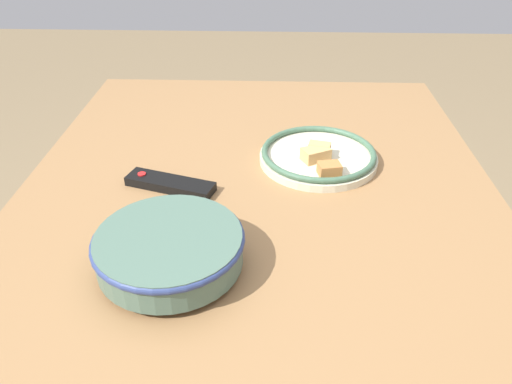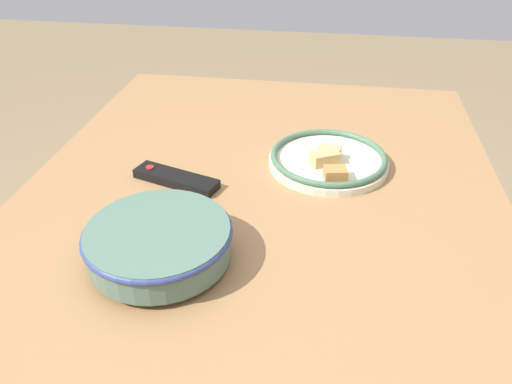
{
  "view_description": "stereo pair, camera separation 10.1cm",
  "coord_description": "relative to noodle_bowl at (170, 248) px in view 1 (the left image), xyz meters",
  "views": [
    {
      "loc": [
        -0.83,
        -0.03,
        1.3
      ],
      "look_at": [
        0.02,
        0.0,
        0.75
      ],
      "focal_mm": 35.0,
      "sensor_mm": 36.0,
      "label": 1
    },
    {
      "loc": [
        -0.82,
        -0.13,
        1.3
      ],
      "look_at": [
        0.02,
        0.0,
        0.75
      ],
      "focal_mm": 35.0,
      "sensor_mm": 36.0,
      "label": 2
    }
  ],
  "objects": [
    {
      "name": "dining_table",
      "position": [
        0.17,
        -0.14,
        -0.11
      ],
      "size": [
        1.5,
        1.05,
        0.72
      ],
      "color": "olive",
      "rests_on": "ground_plane"
    },
    {
      "name": "food_plate",
      "position": [
        0.38,
        -0.28,
        -0.02
      ],
      "size": [
        0.28,
        0.28,
        0.05
      ],
      "color": "beige",
      "rests_on": "dining_table"
    },
    {
      "name": "noodle_bowl",
      "position": [
        0.0,
        0.0,
        0.0
      ],
      "size": [
        0.26,
        0.26,
        0.07
      ],
      "color": "#4C6B5B",
      "rests_on": "dining_table"
    },
    {
      "name": "tv_remote",
      "position": [
        0.26,
        0.05,
        -0.03
      ],
      "size": [
        0.11,
        0.21,
        0.02
      ],
      "rotation": [
        0.0,
        0.0,
        5.98
      ],
      "color": "black",
      "rests_on": "dining_table"
    }
  ]
}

